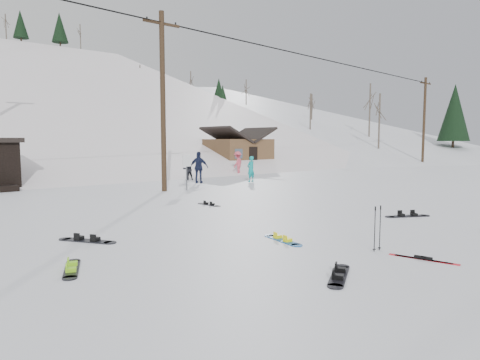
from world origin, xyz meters
TOP-DOWN VIEW (x-y plane):
  - ground at (0.00, 0.00)m, footprint 200.00×200.00m
  - ridge_right at (38.00, 50.00)m, footprint 45.66×93.98m
  - treeline_right at (36.00, 42.00)m, footprint 20.00×60.00m
  - utility_pole at (2.00, 14.00)m, footprint 2.00×0.26m
  - utility_pole_right at (34.00, 17.00)m, footprint 2.00×0.26m
  - trail_sign at (3.10, 13.58)m, footprint 0.50×0.09m
  - cabin at (15.00, 24.00)m, footprint 5.39×4.40m
  - hero_snowboard at (-0.99, 2.41)m, footprint 0.49×1.49m
  - hero_skis at (0.15, -0.82)m, footprint 0.44×1.46m
  - ski_poles at (0.03, 0.26)m, footprint 0.30×0.08m
  - board_scatter_a at (-2.23, -0.38)m, footprint 1.38×0.97m
  - board_scatter_b at (-4.98, 5.58)m, footprint 1.08×1.46m
  - board_scatter_c at (-6.09, 3.34)m, footprint 0.72×1.41m
  - board_scatter_d at (4.85, 2.20)m, footprint 1.49×0.94m
  - board_scatter_f at (1.07, 8.68)m, footprint 0.35×1.30m
  - skier_teal at (8.71, 14.97)m, footprint 0.64×0.47m
  - skier_dark at (6.21, 18.39)m, footprint 0.78×0.66m
  - skier_pink at (11.43, 19.66)m, footprint 1.32×1.12m
  - skier_navy at (5.65, 16.26)m, footprint 1.11×1.14m

SIDE VIEW (x-z plane):
  - ridge_right at x=38.00m, z-range -38.30..16.30m
  - ground at x=0.00m, z-range 0.00..0.00m
  - treeline_right at x=36.00m, z-range -5.00..5.00m
  - hero_skis at x=0.15m, z-range -0.02..0.06m
  - board_scatter_f at x=1.07m, z-range -0.02..0.07m
  - board_scatter_c at x=-6.09m, z-range -0.03..0.08m
  - hero_snowboard at x=-0.99m, z-range -0.03..0.08m
  - board_scatter_a at x=-2.23m, z-range -0.03..0.08m
  - board_scatter_d at x=4.85m, z-range -0.03..0.09m
  - board_scatter_b at x=-4.98m, z-range -0.03..0.09m
  - ski_poles at x=0.03m, z-range 0.01..1.09m
  - skier_dark at x=6.21m, z-range 0.00..1.44m
  - skier_teal at x=8.71m, z-range 0.00..1.61m
  - skier_pink at x=11.43m, z-range 0.00..1.77m
  - skier_navy at x=5.65m, z-range 0.00..1.92m
  - trail_sign at x=3.10m, z-range 0.35..2.20m
  - cabin at x=15.00m, z-range -0.40..3.37m
  - utility_pole at x=2.00m, z-range 0.18..9.18m
  - utility_pole_right at x=34.00m, z-range 0.18..9.18m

